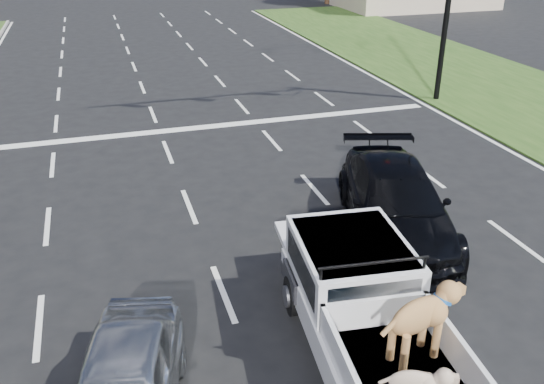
{
  "coord_description": "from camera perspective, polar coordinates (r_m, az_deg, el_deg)",
  "views": [
    {
      "loc": [
        -3.64,
        -9.4,
        6.88
      ],
      "look_at": [
        -0.1,
        2.0,
        1.11
      ],
      "focal_mm": 38.0,
      "sensor_mm": 36.0,
      "label": 1
    }
  ],
  "objects": [
    {
      "name": "ground",
      "position": [
        12.2,
        3.28,
        -8.55
      ],
      "size": [
        160.0,
        160.0,
        0.0
      ],
      "primitive_type": "plane",
      "color": "black",
      "rests_on": "ground"
    },
    {
      "name": "road_markings",
      "position": [
        17.76,
        -4.06,
        2.97
      ],
      "size": [
        17.75,
        60.0,
        0.01
      ],
      "color": "silver",
      "rests_on": "ground"
    },
    {
      "name": "black_coupe",
      "position": [
        13.8,
        12.13,
        -0.99
      ],
      "size": [
        3.69,
        5.87,
        1.59
      ],
      "primitive_type": "imported",
      "rotation": [
        0.0,
        0.0,
        -0.29
      ],
      "color": "black",
      "rests_on": "ground"
    },
    {
      "name": "pickup_truck",
      "position": [
        9.72,
        9.8,
        -12.18
      ],
      "size": [
        2.5,
        5.55,
        2.02
      ],
      "rotation": [
        0.0,
        0.0,
        -0.11
      ],
      "color": "black",
      "rests_on": "ground"
    }
  ]
}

